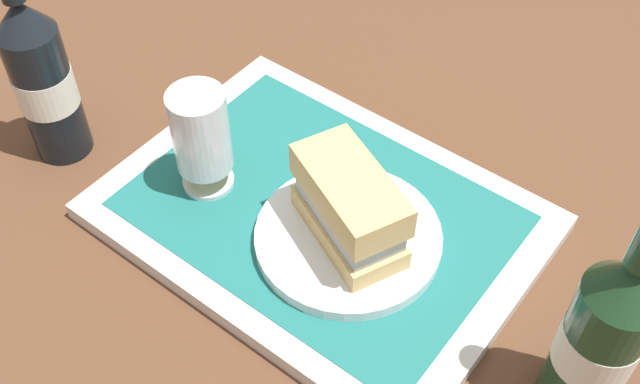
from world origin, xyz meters
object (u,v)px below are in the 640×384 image
(beer_bottle, at_px, (42,78))
(second_bottle, at_px, (602,337))
(plate, at_px, (348,238))
(beer_glass, at_px, (201,136))
(sandwich, at_px, (348,203))

(beer_bottle, xyz_separation_m, second_bottle, (-0.61, -0.07, 0.00))
(plate, xyz_separation_m, beer_glass, (0.17, 0.03, 0.06))
(beer_bottle, height_order, second_bottle, same)
(sandwich, bearing_deg, beer_glass, 33.93)
(plate, relative_size, second_bottle, 0.71)
(sandwich, relative_size, second_bottle, 0.54)
(beer_glass, bearing_deg, beer_bottle, 14.34)
(plate, relative_size, beer_glass, 1.52)
(sandwich, xyz_separation_m, second_bottle, (-0.26, 0.01, 0.03))
(beer_glass, bearing_deg, sandwich, -170.43)
(plate, distance_m, sandwich, 0.05)
(beer_glass, distance_m, beer_bottle, 0.19)
(second_bottle, bearing_deg, beer_bottle, 6.34)
(plate, relative_size, sandwich, 1.31)
(beer_bottle, distance_m, second_bottle, 0.61)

